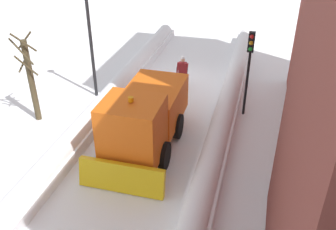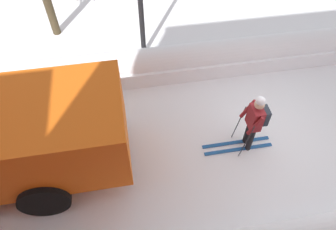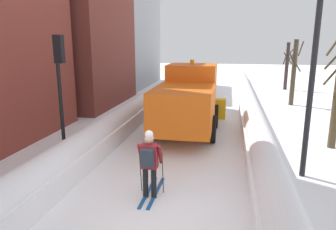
# 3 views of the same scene
# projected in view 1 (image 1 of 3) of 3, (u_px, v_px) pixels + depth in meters

# --- Properties ---
(ground_plane) EXTENTS (80.00, 80.00, 0.00)m
(ground_plane) POSITION_uv_depth(u_px,v_px,m) (116.00, 201.00, 13.27)
(ground_plane) COLOR white
(snowbank_left) EXTENTS (1.10, 36.00, 1.09)m
(snowbank_left) POSITION_uv_depth(u_px,v_px,m) (199.00, 206.00, 12.37)
(snowbank_left) COLOR white
(snowbank_left) RESTS_ON ground
(snowbank_right) EXTENTS (1.10, 36.00, 0.95)m
(snowbank_right) POSITION_uv_depth(u_px,v_px,m) (41.00, 178.00, 13.72)
(snowbank_right) COLOR white
(snowbank_right) RESTS_ON ground
(plow_truck) EXTENTS (3.20, 5.98, 3.12)m
(plow_truck) POSITION_uv_depth(u_px,v_px,m) (144.00, 117.00, 15.31)
(plow_truck) COLOR orange
(plow_truck) RESTS_ON ground
(skier) EXTENTS (0.62, 1.80, 1.81)m
(skier) POSITION_uv_depth(u_px,v_px,m) (183.00, 70.00, 20.51)
(skier) COLOR black
(skier) RESTS_ON ground
(traffic_light_pole) EXTENTS (0.28, 0.42, 4.15)m
(traffic_light_pole) POSITION_uv_depth(u_px,v_px,m) (249.00, 58.00, 16.89)
(traffic_light_pole) COLOR black
(traffic_light_pole) RESTS_ON ground
(street_lamp) EXTENTS (0.40, 0.40, 5.73)m
(street_lamp) POSITION_uv_depth(u_px,v_px,m) (90.00, 30.00, 18.32)
(street_lamp) COLOR black
(street_lamp) RESTS_ON ground
(bare_tree_near) EXTENTS (1.02, 1.02, 4.39)m
(bare_tree_near) POSITION_uv_depth(u_px,v_px,m) (31.00, 79.00, 16.98)
(bare_tree_near) COLOR #473C27
(bare_tree_near) RESTS_ON ground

